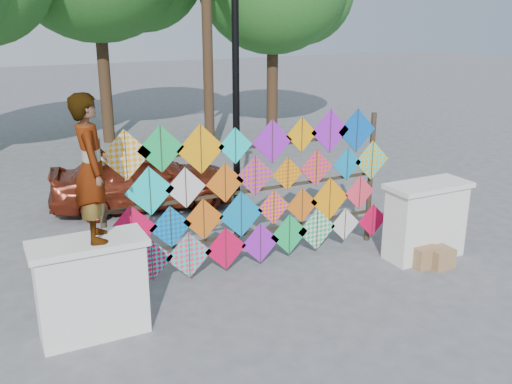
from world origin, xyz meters
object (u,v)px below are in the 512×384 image
vendor_woman (91,168)px  lamppost (236,88)px  kite_rack (256,193)px  sedan (143,178)px

vendor_woman → lamppost: 3.65m
kite_rack → sedan: kite_rack is taller
kite_rack → sedan: (-0.81, 3.60, -0.59)m
kite_rack → lamppost: 1.96m
kite_rack → sedan: bearing=102.7°
vendor_woman → lamppost: bearing=-45.6°
kite_rack → lamppost: size_ratio=1.10×
vendor_woman → sedan: size_ratio=0.48×
vendor_woman → lamppost: (2.87, 2.20, 0.52)m
kite_rack → vendor_woman: bearing=-160.5°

